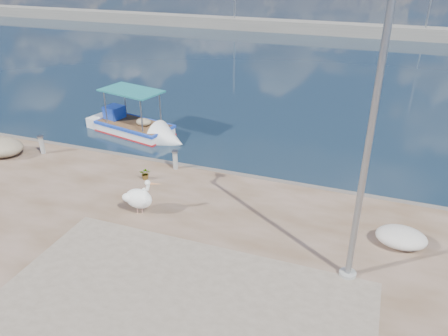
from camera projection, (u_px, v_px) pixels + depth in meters
ground at (179, 263)px, 12.62m from camera, size 1400.00×1400.00×0.00m
breakwater at (342, 29)px, 45.91m from camera, size 120.00×2.20×7.50m
boat_left at (134, 129)px, 21.53m from camera, size 5.54×2.85×2.54m
pelican at (139, 198)px, 13.86m from camera, size 1.24×0.88×1.19m
lamp_post at (366, 161)px, 9.96m from camera, size 0.44×0.96×7.00m
bollard_near at (175, 159)px, 16.78m from camera, size 0.25×0.25×0.76m
bollard_far at (42, 144)px, 18.06m from camera, size 0.25×0.25×0.77m
potted_plant at (146, 173)px, 16.09m from camera, size 0.50×0.47×0.46m
net_pile_b at (2, 147)px, 17.94m from camera, size 1.78×1.39×0.69m
net_pile_d at (401, 237)px, 12.46m from camera, size 1.42×1.07×0.53m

